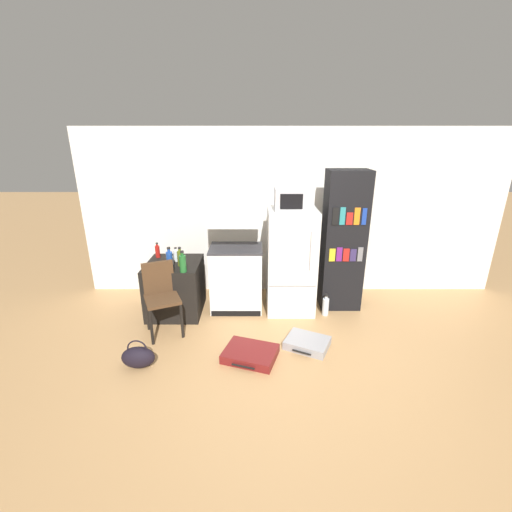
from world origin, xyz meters
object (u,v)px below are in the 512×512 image
side_table (176,287)px  microwave (294,199)px  bottle_ketchup_red (158,251)px  bottle_clear_short (177,255)px  bottle_olive_oil (181,258)px  bottle_milk_white (171,260)px  bookshelf (344,242)px  suitcase_large_flat (251,354)px  handbag (139,357)px  chair (161,291)px  water_bottle_front (326,306)px  kitchen_hutch (236,251)px  bottle_blue_soda (170,260)px  suitcase_small_flat (308,343)px  bowl (162,265)px  refrigerator (292,261)px  bottle_green_tall (183,263)px

side_table → microwave: bearing=2.7°
bottle_ketchup_red → bottle_clear_short: size_ratio=1.09×
bottle_olive_oil → bottle_milk_white: (-0.14, 0.04, -0.05)m
bookshelf → bottle_ketchup_red: 2.62m
bottle_olive_oil → suitcase_large_flat: size_ratio=0.38×
suitcase_large_flat → handbag: (-1.21, -0.16, 0.07)m
bottle_olive_oil → chair: size_ratio=0.28×
suitcase_large_flat → water_bottle_front: bearing=61.5°
microwave → water_bottle_front: (0.48, -0.19, -1.47)m
kitchen_hutch → bottle_blue_soda: kitchen_hutch is taller
bottle_olive_oil → bookshelf: bearing=7.5°
suitcase_large_flat → bottle_ketchup_red: bearing=153.3°
kitchen_hutch → microwave: size_ratio=3.83×
side_table → bottle_milk_white: (-0.02, -0.06, 0.43)m
side_table → chair: chair is taller
side_table → kitchen_hutch: (0.85, 0.11, 0.50)m
bottle_ketchup_red → water_bottle_front: 2.49m
chair → suitcase_large_flat: 1.36m
bottle_clear_short → water_bottle_front: 2.19m
suitcase_small_flat → handbag: size_ratio=1.68×
bottle_olive_oil → bottle_clear_short: bearing=119.0°
microwave → water_bottle_front: size_ratio=1.55×
bowl → water_bottle_front: (2.22, 0.03, -0.63)m
bottle_milk_white → handbag: (-0.12, -1.19, -0.68)m
bottle_ketchup_red → bowl: (0.15, -0.37, -0.07)m
handbag → bookshelf: bearing=30.1°
water_bottle_front → microwave: bearing=158.5°
side_table → bowl: 0.43m
kitchen_hutch → water_bottle_front: 1.47m
side_table → water_bottle_front: side_table is taller
bottle_milk_white → side_table: bearing=74.0°
bottle_ketchup_red → bottle_olive_oil: size_ratio=0.84×
handbag → bottle_ketchup_red: bearing=94.8°
refrigerator → side_table: bearing=-177.3°
bottle_green_tall → bottle_blue_soda: 0.21m
handbag → side_table: bearing=83.6°
suitcase_small_flat → microwave: bearing=123.1°
bottle_olive_oil → bowl: bearing=-171.0°
bookshelf → bottle_green_tall: 2.21m
bookshelf → bottle_clear_short: bearing=-177.1°
refrigerator → chair: bearing=-160.6°
bottle_blue_soda → bottle_milk_white: bearing=101.5°
water_bottle_front → bottle_olive_oil: bearing=179.8°
water_bottle_front → bottle_milk_white: bearing=178.6°
bottle_olive_oil → bottle_blue_soda: 0.16m
microwave → bottle_ketchup_red: 2.04m
bottle_green_tall → chair: bearing=-144.4°
bottle_clear_short → bottle_blue_soda: (-0.01, -0.29, 0.04)m
microwave → suitcase_small_flat: (0.12, -0.96, -1.55)m
side_table → bottle_olive_oil: size_ratio=2.96×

